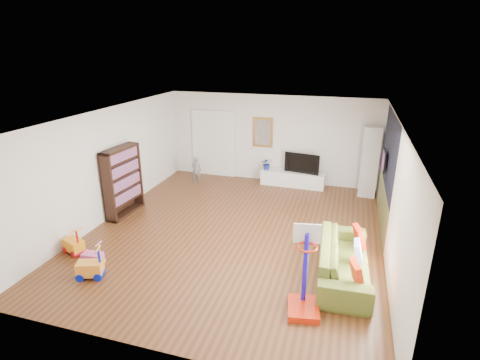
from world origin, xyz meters
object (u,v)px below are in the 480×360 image
(media_console, at_px, (293,179))
(sofa, at_px, (344,259))
(bookshelf, at_px, (123,181))
(basketball_hoop, at_px, (306,273))

(media_console, height_order, sofa, sofa)
(sofa, bearing_deg, media_console, 17.77)
(bookshelf, xyz_separation_m, sofa, (5.47, -1.24, -0.54))
(media_console, relative_size, sofa, 0.84)
(media_console, distance_m, sofa, 4.80)
(media_console, relative_size, bookshelf, 1.11)
(bookshelf, height_order, sofa, bookshelf)
(basketball_hoop, bearing_deg, sofa, 55.18)
(media_console, xyz_separation_m, sofa, (1.68, -4.50, 0.11))
(media_console, xyz_separation_m, basketball_hoop, (1.10, -5.74, 0.51))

